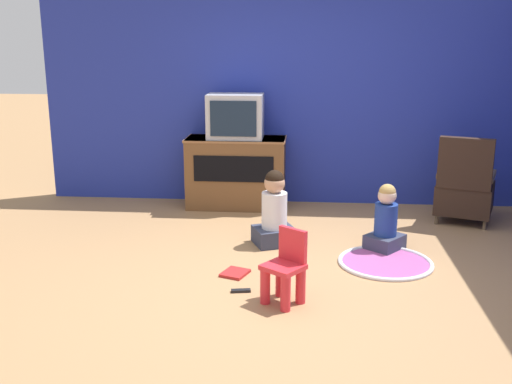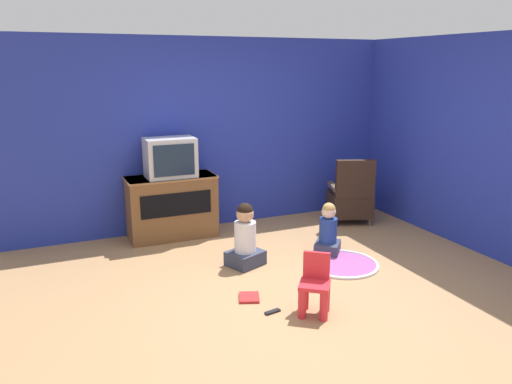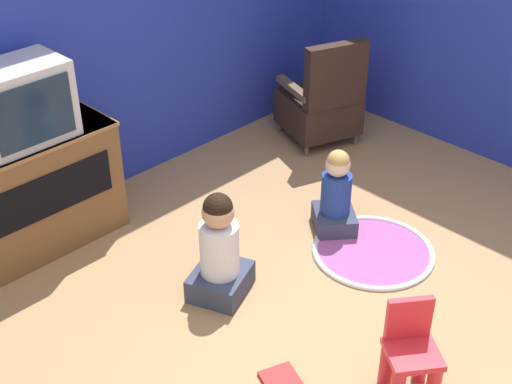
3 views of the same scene
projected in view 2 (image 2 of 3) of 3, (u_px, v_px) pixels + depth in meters
ground_plane at (296, 288)px, 4.97m from camera, size 30.00×30.00×0.00m
wall_back at (202, 135)px, 6.62m from camera, size 5.55×0.12×2.51m
tv_cabinet at (172, 206)px, 6.34m from camera, size 1.12×0.50×0.80m
television at (170, 158)px, 6.16m from camera, size 0.61×0.40×0.49m
black_armchair at (351, 198)px, 6.95m from camera, size 0.71×0.73×0.92m
yellow_kid_chair at (315, 289)px, 4.41m from camera, size 0.36×0.36×0.55m
play_mat at (342, 264)px, 5.53m from camera, size 0.82×0.82×0.04m
child_watching_left at (245, 239)px, 5.46m from camera, size 0.46×0.43×0.71m
child_watching_center at (328, 232)px, 5.81m from camera, size 0.41×0.42×0.62m
book at (249, 297)px, 4.74m from camera, size 0.25×0.27×0.02m
remote_control at (273, 312)px, 4.47m from camera, size 0.16×0.07×0.02m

